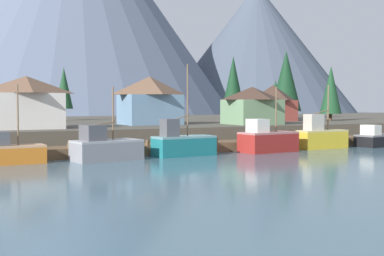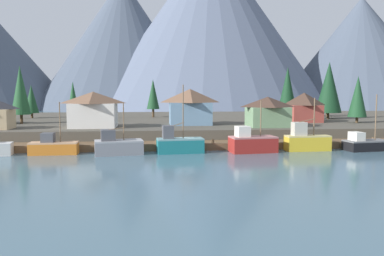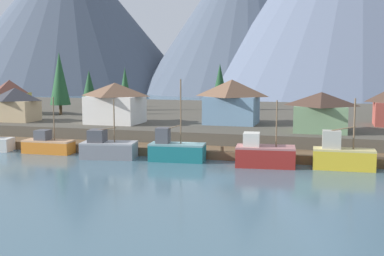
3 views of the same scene
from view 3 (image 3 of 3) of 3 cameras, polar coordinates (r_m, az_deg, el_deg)
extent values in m
cube|color=#476675|center=(77.16, 3.76, -1.23)|extent=(400.00, 400.00, 1.00)
cube|color=brown|center=(59.75, 0.10, -2.72)|extent=(80.00, 4.00, 1.00)
cylinder|color=brown|center=(66.38, -17.20, -1.78)|extent=(0.36, 0.36, 1.60)
cylinder|color=brown|center=(62.40, -11.03, -2.15)|extent=(0.36, 0.36, 1.60)
cylinder|color=brown|center=(59.23, -4.10, -2.53)|extent=(0.36, 0.36, 1.60)
cylinder|color=brown|center=(57.01, 3.48, -2.91)|extent=(0.36, 0.36, 1.60)
cylinder|color=brown|center=(55.87, 11.53, -3.25)|extent=(0.36, 0.36, 1.60)
cylinder|color=brown|center=(55.86, 19.75, -3.53)|extent=(0.36, 0.36, 1.60)
cube|color=#4C473D|center=(88.61, 5.41, 0.98)|extent=(400.00, 56.00, 2.50)
cone|color=#475160|center=(237.61, -13.94, 12.51)|extent=(111.60, 111.60, 67.33)
cone|color=#475160|center=(208.52, 6.24, 13.08)|extent=(87.16, 87.16, 64.65)
cube|color=#CC6B1E|center=(63.90, -16.18, -2.16)|extent=(6.30, 2.38, 1.44)
cube|color=tan|center=(63.78, -16.21, -1.43)|extent=(6.30, 2.38, 0.20)
cube|color=#4C4C51|center=(64.05, -16.78, -0.77)|extent=(1.64, 1.69, 1.23)
cylinder|color=brown|center=(62.99, -15.61, 1.03)|extent=(0.14, 0.14, 5.34)
cube|color=gray|center=(58.95, -9.51, -2.61)|extent=(6.67, 4.08, 1.71)
cube|color=#9F9FA2|center=(58.80, -9.53, -1.69)|extent=(6.67, 4.08, 0.20)
cube|color=#4C4C51|center=(59.08, -10.84, -0.87)|extent=(2.16, 2.50, 1.44)
cylinder|color=brown|center=(58.27, -8.95, 0.82)|extent=(0.15, 0.15, 5.00)
cylinder|color=brown|center=(58.65, -9.85, -0.10)|extent=(2.42, 0.49, 0.42)
cube|color=#196B70|center=(56.41, -1.71, -2.90)|extent=(6.46, 3.14, 1.81)
cube|color=#679496|center=(56.24, -1.71, -1.89)|extent=(6.46, 3.14, 0.20)
cube|color=#4C4C51|center=(56.48, -3.36, -0.86)|extent=(1.59, 1.68, 1.75)
cylinder|color=brown|center=(55.69, -1.30, 1.90)|extent=(0.15, 0.15, 7.28)
cylinder|color=brown|center=(56.02, -2.00, 0.15)|extent=(1.71, 0.25, 0.61)
cube|color=maroon|center=(53.93, 8.44, -3.34)|extent=(6.55, 3.72, 1.99)
cube|color=#AD6C6A|center=(53.74, 8.46, -2.19)|extent=(6.55, 3.72, 0.20)
cube|color=silver|center=(53.67, 6.86, -1.30)|extent=(1.93, 2.16, 1.44)
cylinder|color=brown|center=(53.38, 9.70, 0.51)|extent=(0.15, 0.15, 4.95)
cube|color=gold|center=(54.20, 17.04, -3.54)|extent=(6.33, 2.43, 1.98)
cube|color=tan|center=(54.01, 17.08, -2.41)|extent=(6.33, 2.43, 0.20)
cube|color=#B2AD9E|center=(53.79, 15.76, -1.28)|extent=(1.93, 1.58, 1.88)
cylinder|color=brown|center=(53.70, 18.17, 0.46)|extent=(0.17, 0.17, 5.29)
cylinder|color=brown|center=(53.69, 17.07, -0.06)|extent=(2.51, 0.21, 0.61)
cube|color=silver|center=(72.46, -8.81, 2.11)|extent=(7.32, 6.15, 3.94)
pyramid|color=brown|center=(72.26, -8.86, 4.41)|extent=(7.69, 6.45, 1.90)
cube|color=#6B8E66|center=(64.55, 14.60, 1.05)|extent=(6.41, 5.95, 3.28)
pyramid|color=#422D23|center=(64.34, 14.67, 3.26)|extent=(6.73, 6.25, 1.72)
cube|color=#6689A8|center=(71.21, 4.58, 2.08)|extent=(7.21, 6.09, 3.93)
pyramid|color=brown|center=(71.00, 4.60, 4.62)|extent=(7.57, 6.39, 2.39)
cube|color=gold|center=(91.06, -20.17, 2.67)|extent=(5.18, 5.18, 3.63)
pyramid|color=brown|center=(90.90, -20.25, 4.51)|extent=(5.44, 5.43, 2.23)
cube|color=tan|center=(78.92, -19.62, 1.89)|extent=(6.25, 4.29, 3.13)
pyramid|color=#2D2D33|center=(78.74, -19.70, 3.70)|extent=(6.57, 4.50, 1.88)
cylinder|color=#4C3823|center=(87.21, -14.87, 2.06)|extent=(0.50, 0.50, 1.69)
cone|color=#1E4C28|center=(86.92, -14.98, 5.53)|extent=(3.44, 3.44, 8.87)
cylinder|color=#4C3823|center=(102.19, -11.69, 2.71)|extent=(0.50, 0.50, 1.14)
cone|color=#194223|center=(101.98, -11.74, 4.77)|extent=(3.08, 3.08, 6.22)
cylinder|color=#4C3823|center=(93.42, -7.67, 2.47)|extent=(0.50, 0.50, 1.41)
cone|color=#1E4C28|center=(93.18, -7.71, 4.92)|extent=(2.38, 2.38, 6.57)
cylinder|color=#4C3823|center=(93.38, 3.21, 2.67)|extent=(0.50, 0.50, 1.89)
cone|color=#194223|center=(93.14, 3.23, 5.33)|extent=(2.87, 2.87, 6.78)
camera|label=1|loc=(40.11, -65.13, -4.74)|focal=48.51mm
camera|label=2|loc=(20.61, -75.73, -5.07)|focal=37.24mm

